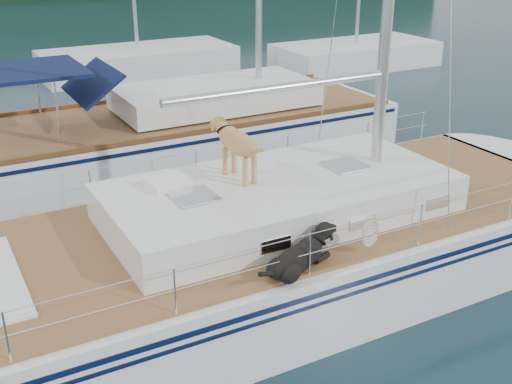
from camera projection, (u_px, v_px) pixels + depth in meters
ground at (234, 298)px, 9.90m from camera, size 120.00×120.00×0.00m
main_sailboat at (239, 258)px, 9.68m from camera, size 12.00×3.91×14.01m
neighbor_sailboat at (176, 134)px, 15.53m from camera, size 11.00×3.50×13.30m
bg_boat_center at (138, 62)px, 24.44m from camera, size 7.20×3.00×11.65m
bg_boat_east at (355, 55)px, 25.54m from camera, size 6.40×3.00×11.65m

